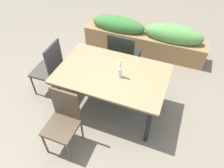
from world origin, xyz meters
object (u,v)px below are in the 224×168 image
chair_end_left (50,67)px  planter_box (144,37)px  dining_table (112,76)px  chair_near_left (63,119)px  flower_vase (120,70)px  chair_far_side (123,54)px

chair_end_left → planter_box: (1.14, 1.73, -0.18)m
dining_table → chair_end_left: bearing=179.8°
dining_table → chair_near_left: 0.90m
chair_end_left → flower_vase: 1.27m
chair_end_left → chair_near_left: bearing=-140.5°
chair_end_left → chair_far_side: (0.99, 0.80, -0.00)m
chair_far_side → chair_near_left: bearing=-97.7°
chair_far_side → flower_vase: bearing=-73.4°
dining_table → chair_near_left: (-0.36, -0.81, -0.18)m
chair_near_left → flower_vase: flower_vase is taller
chair_far_side → flower_vase: (0.23, -0.84, 0.36)m
dining_table → chair_near_left: size_ratio=1.68×
dining_table → chair_near_left: bearing=-113.6°
dining_table → flower_vase: bearing=-15.8°
chair_end_left → flower_vase: (1.22, -0.04, 0.35)m
flower_vase → dining_table: bearing=164.2°
flower_vase → planter_box: 1.85m
chair_far_side → flower_vase: flower_vase is taller
chair_end_left → flower_vase: size_ratio=3.17×
chair_near_left → chair_end_left: size_ratio=0.95×
chair_end_left → flower_vase: bearing=-94.4°
flower_vase → planter_box: bearing=92.6°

